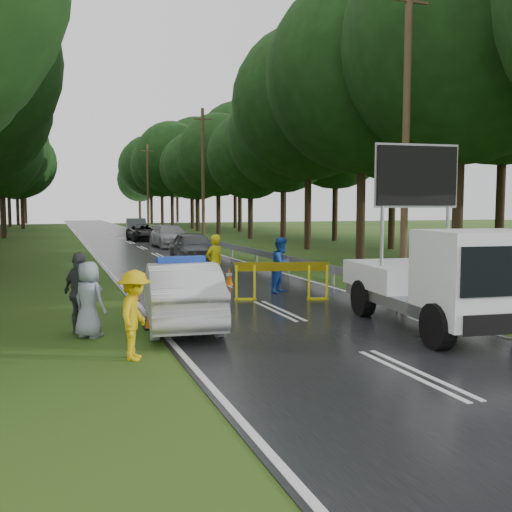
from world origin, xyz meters
name	(u,v)px	position (x,y,z in m)	size (l,w,h in m)	color
ground	(278,311)	(0.00, 0.00, 0.00)	(160.00, 160.00, 0.00)	#1E4012
road	(130,243)	(0.00, 30.00, 0.01)	(7.00, 140.00, 0.02)	black
guardrail	(179,235)	(3.70, 29.67, 0.55)	(0.12, 60.06, 0.70)	gray
utility_pole_near	(406,134)	(5.20, 2.00, 5.06)	(1.40, 0.24, 10.00)	#4C3523
utility_pole_mid	(203,175)	(5.20, 28.00, 5.06)	(1.40, 0.24, 10.00)	#4C3523
utility_pole_far	(148,186)	(5.20, 54.00, 5.06)	(1.40, 0.24, 10.00)	#4C3523
tree_right_near	(503,65)	(9.00, 2.00, 7.55)	(7.92, 7.92, 11.52)	black
police_sedan	(181,294)	(-2.80, -0.93, 0.74)	(2.07, 4.61, 1.62)	silver
work_truck	(445,280)	(2.59, -3.42, 1.14)	(2.90, 5.51, 4.22)	gray
barrier	(282,272)	(0.73, 1.54, 0.86)	(2.65, 0.91, 1.14)	#F9EF0D
officer	(214,263)	(-0.63, 3.99, 0.93)	(0.68, 0.44, 1.86)	#D2C80B
civilian	(282,265)	(1.33, 3.00, 0.89)	(0.87, 0.68, 1.78)	#1A45AC
bystander_left	(135,315)	(-4.21, -3.50, 0.82)	(1.06, 0.61, 1.63)	#E4B70C
bystander_mid	(80,293)	(-5.04, -0.92, 0.89)	(1.04, 0.43, 1.78)	#3A3D41
bystander_right	(89,300)	(-4.88, -1.39, 0.81)	(0.79, 0.51, 1.62)	#8792A2
queue_car_first	(193,247)	(0.92, 13.40, 0.76)	(1.81, 4.49, 1.53)	#414549
queue_car_second	(170,236)	(1.92, 24.26, 0.75)	(2.10, 5.16, 1.50)	#9DA0A4
queue_car_third	(143,233)	(1.35, 32.36, 0.65)	(2.14, 4.65, 1.29)	black
queue_car_fourth	(136,227)	(1.66, 38.73, 0.82)	(1.74, 4.98, 1.64)	#3A3D41
cone_near_left	(152,313)	(-3.50, -1.00, 0.37)	(0.36, 0.36, 0.77)	black
cone_center	(221,289)	(-1.00, 2.00, 0.36)	(0.35, 0.35, 0.74)	black
cone_far	(229,277)	(0.18, 5.00, 0.33)	(0.32, 0.32, 0.68)	black
cone_left_mid	(134,290)	(-3.35, 3.00, 0.32)	(0.31, 0.31, 0.66)	black
cone_right	(365,285)	(3.50, 1.50, 0.33)	(0.32, 0.32, 0.68)	black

